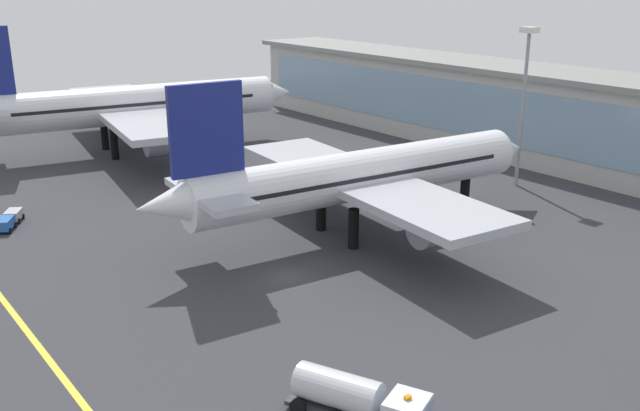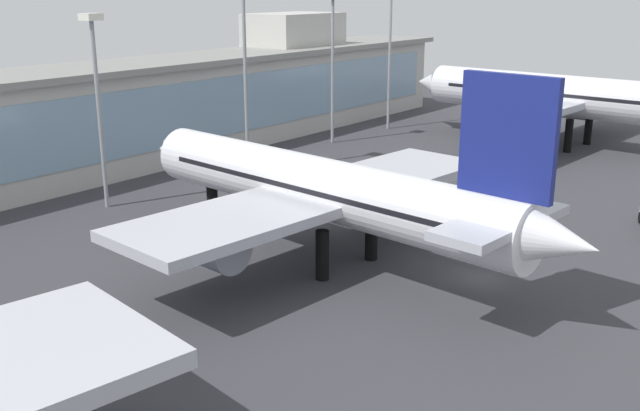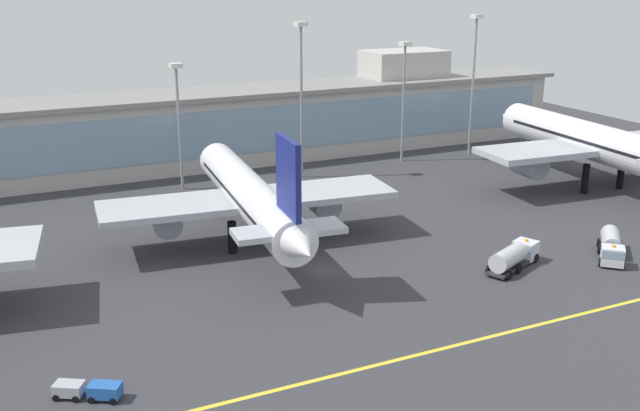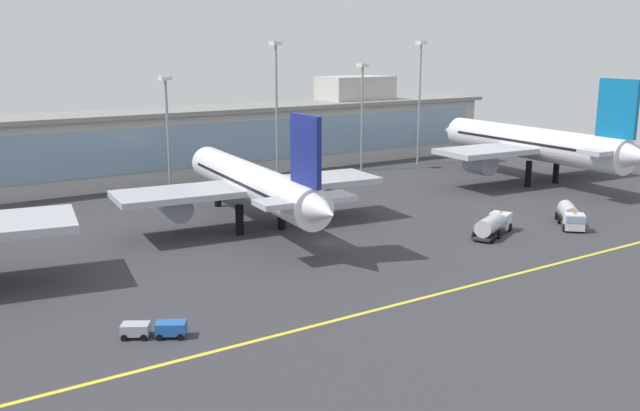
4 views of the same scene
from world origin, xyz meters
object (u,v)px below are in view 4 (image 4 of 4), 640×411
Objects in this scene: airliner_far_right at (532,144)px; apron_light_mast_east at (276,93)px; apron_light_mast_west at (167,116)px; apron_light_mast_far_east at (362,100)px; apron_light_mast_centre at (420,86)px; airliner_near_right at (252,184)px; service_truck_far at (155,329)px; fuel_tanker_truck at (493,224)px; baggage_tug_near at (570,216)px.

airliner_far_right is 48.56m from apron_light_mast_east.
apron_light_mast_far_east is (41.88, 0.90, 0.88)m from apron_light_mast_west.
apron_light_mast_east is 21.70m from apron_light_mast_far_east.
apron_light_mast_west is 56.87m from apron_light_mast_centre.
airliner_near_right reaches higher than service_truck_far.
service_truck_far is at bearing 164.25° from fuel_tanker_truck.
apron_light_mast_east is 1.19× the size of apron_light_mast_far_east.
airliner_near_right is 29.18m from apron_light_mast_west.
airliner_near_right is at bearing 80.62° from service_truck_far.
airliner_near_right is at bearing 115.52° from fuel_tanker_truck.
apron_light_mast_west is at bearing 175.45° from apron_light_mast_east.
apron_light_mast_far_east is (-18.90, 27.89, 7.12)m from airliner_far_right.
apron_light_mast_east is at bearing -4.55° from apron_light_mast_west.
airliner_near_right is at bearing -79.01° from baggage_tug_near.
apron_light_mast_west reaches higher than airliner_near_right.
apron_light_mast_east is at bearing -176.80° from apron_light_mast_centre.
apron_light_mast_east is (20.45, -1.63, 3.19)m from apron_light_mast_west.
fuel_tanker_truck is 0.35× the size of apron_light_mast_centre.
baggage_tug_near is 63.31m from service_truck_far.
apron_light_mast_far_east is at bearing 72.95° from service_truck_far.
apron_light_mast_far_east is at bearing -48.60° from airliner_near_right.
apron_light_mast_centre is (17.36, 52.72, 15.35)m from baggage_tug_near.
apron_light_mast_west is (23.71, 57.24, 12.75)m from service_truck_far.
airliner_far_right is 33.64m from baggage_tug_near.
apron_light_mast_centre is (56.77, 0.40, 3.32)m from apron_light_mast_west.
airliner_near_right is 50.61m from apron_light_mast_far_east.
baggage_tug_near is at bearing -108.22° from apron_light_mast_centre.
airliner_far_right is 2.34× the size of apron_light_mast_far_east.
fuel_tanker_truck is 50.75m from apron_light_mast_east.
airliner_far_right is at bearing -83.07° from airliner_near_right.
baggage_tug_near is 56.22m from apron_light_mast_east.
baggage_tug_near is at bearing 35.85° from service_truck_far.
airliner_far_right reaches higher than baggage_tug_near.
apron_light_mast_east is (-36.31, -2.03, -0.13)m from apron_light_mast_centre.
apron_light_mast_centre is at bearing -1.92° from apron_light_mast_far_east.
service_truck_far is (-84.48, -30.25, -6.51)m from airliner_far_right.
airliner_near_right is 63.31m from apron_light_mast_centre.
apron_light_mast_west is 41.90m from apron_light_mast_far_east.
airliner_far_right is at bearing -81.67° from apron_light_mast_centre.
airliner_far_right is (59.47, 1.26, 0.97)m from airliner_near_right.
apron_light_mast_far_east is (65.58, 58.14, 13.63)m from service_truck_far.
airliner_far_right is 6.19× the size of baggage_tug_near.
service_truck_far is 0.28× the size of apron_light_mast_west.
apron_light_mast_west is 0.77× the size of apron_light_mast_centre.
airliner_far_right reaches higher than service_truck_far.
airliner_far_right is 66.79m from apron_light_mast_west.
apron_light_mast_centre is (30.10, 50.04, 15.35)m from fuel_tanker_truck.
airliner_near_right is at bearing -87.36° from apron_light_mast_west.
baggage_tug_near is at bearing 143.63° from airliner_far_right.
apron_light_mast_centre is 15.10m from apron_light_mast_far_east.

